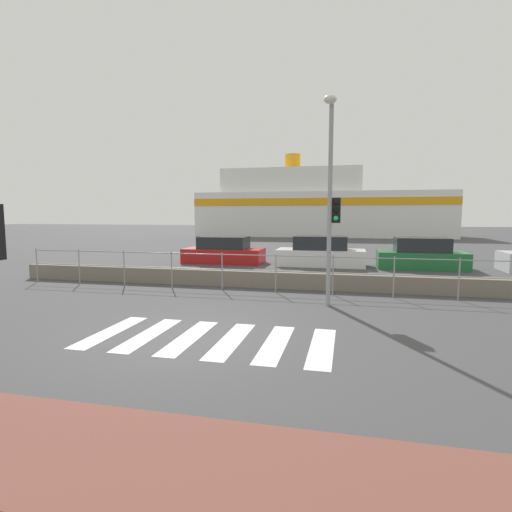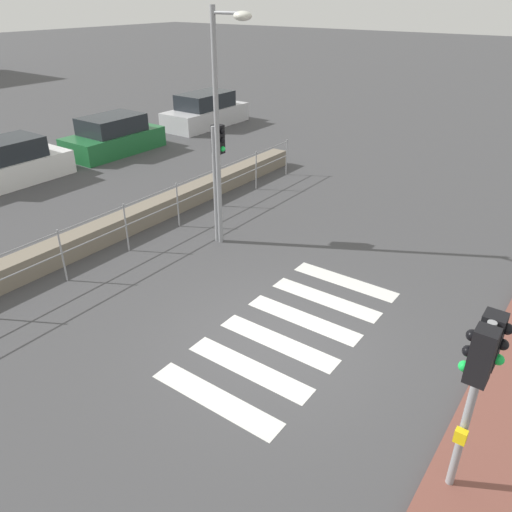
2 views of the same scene
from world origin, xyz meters
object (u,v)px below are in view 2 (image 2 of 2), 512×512
Objects in this scene: traffic_light_far at (217,158)px; parked_car_silver at (206,112)px; streetlamp at (223,107)px; parked_car_green at (113,137)px; parked_car_white at (4,166)px; traffic_light_near at (481,365)px.

traffic_light_far is 12.75m from parked_car_silver.
parked_car_green is at bearing 66.64° from streetlamp.
parked_car_white is 10.22m from parked_car_silver.
parked_car_white is (3.11, 15.70, -1.44)m from traffic_light_near.
parked_car_white is at bearing 78.80° from traffic_light_near.
streetlamp is at bearing 60.28° from traffic_light_near.
streetlamp is at bearing -113.36° from parked_car_green.
traffic_light_far is at bearing -113.54° from parked_car_green.
traffic_light_near is 0.89× the size of traffic_light_far.
parked_car_green is 5.60m from parked_car_silver.
traffic_light_far is (4.00, 7.14, 0.11)m from traffic_light_near.
streetlamp is 13.24m from parked_car_silver.
streetlamp reaches higher than parked_car_silver.
streetlamp is 9.34m from parked_car_white.
parked_car_white is (-0.89, 8.56, -1.55)m from traffic_light_far.
streetlamp is at bearing -84.92° from parked_car_white.
parked_car_white is 0.96× the size of parked_car_silver.
parked_car_green is at bearing 0.00° from parked_car_white.
parked_car_green is at bearing 180.00° from parked_car_silver.
traffic_light_far is 8.75m from parked_car_white.
streetlamp is (3.90, 6.83, 1.39)m from traffic_light_near.
traffic_light_near reaches higher than parked_car_white.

